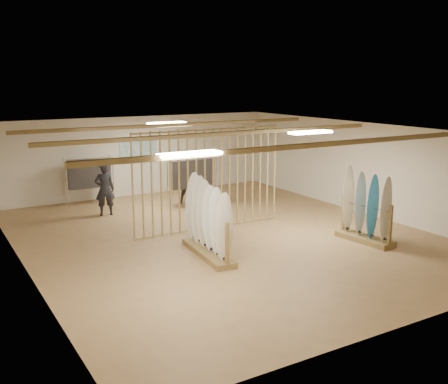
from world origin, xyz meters
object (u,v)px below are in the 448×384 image
shopper_a (105,186)px  shopper_b (189,178)px  rack_right (366,218)px  rack_left (208,231)px  clothing_rack_a (89,174)px  clothing_rack_b (192,173)px

shopper_a → shopper_b: (2.92, 0.07, -0.04)m
rack_right → shopper_b: 6.37m
rack_left → clothing_rack_a: (-0.89, 6.48, 0.43)m
rack_left → rack_right: rack_right is taller
rack_left → shopper_a: bearing=106.1°
rack_right → shopper_a: 7.72m
clothing_rack_a → clothing_rack_b: clothing_rack_b is taller
shopper_a → shopper_b: shopper_a is taller
rack_right → clothing_rack_a: (-4.87, 7.57, 0.42)m
shopper_b → shopper_a: bearing=-168.1°
clothing_rack_a → shopper_a: size_ratio=0.87×
rack_right → clothing_rack_a: rack_right is taller
clothing_rack_a → rack_left: bearing=-77.6°
rack_right → rack_left: bearing=158.5°
rack_left → shopper_a: shopper_a is taller
clothing_rack_a → shopper_b: shopper_b is taller
rack_right → clothing_rack_a: size_ratio=1.15×
rack_left → clothing_rack_a: size_ratio=1.41×
rack_right → shopper_b: (-1.95, 6.05, 0.25)m
rack_right → shopper_b: bearing=101.7°
rack_left → shopper_b: rack_left is taller
shopper_b → rack_right: bearing=-61.7°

